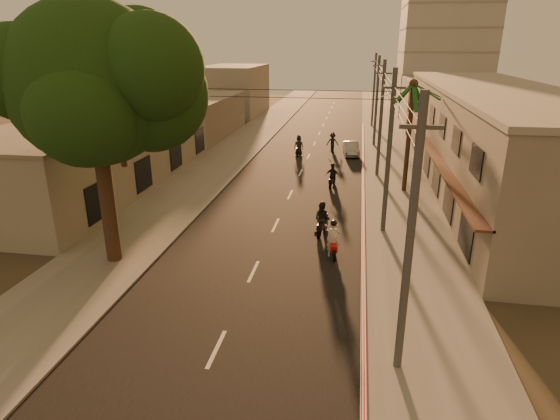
{
  "coord_description": "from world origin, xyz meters",
  "views": [
    {
      "loc": [
        4.48,
        -17.26,
        10.18
      ],
      "look_at": [
        0.6,
        6.05,
        1.7
      ],
      "focal_mm": 30.0,
      "sensor_mm": 36.0,
      "label": 1
    }
  ],
  "objects_px": {
    "scooter_red": "(333,240)",
    "scooter_far_a": "(299,146)",
    "scooter_mid_a": "(322,220)",
    "parked_car": "(351,149)",
    "scooter_far_b": "(332,143)",
    "palm_tree": "(413,90)",
    "broadleaf_tree": "(102,84)",
    "scooter_mid_b": "(332,176)"
  },
  "relations": [
    {
      "from": "palm_tree",
      "to": "scooter_red",
      "type": "distance_m",
      "value": 13.95
    },
    {
      "from": "scooter_far_b",
      "to": "palm_tree",
      "type": "bearing_deg",
      "value": -69.83
    },
    {
      "from": "scooter_mid_a",
      "to": "broadleaf_tree",
      "type": "bearing_deg",
      "value": -141.61
    },
    {
      "from": "palm_tree",
      "to": "scooter_far_a",
      "type": "bearing_deg",
      "value": 131.1
    },
    {
      "from": "scooter_mid_a",
      "to": "parked_car",
      "type": "height_order",
      "value": "scooter_mid_a"
    },
    {
      "from": "broadleaf_tree",
      "to": "scooter_mid_b",
      "type": "distance_m",
      "value": 18.68
    },
    {
      "from": "broadleaf_tree",
      "to": "scooter_far_a",
      "type": "xyz_separation_m",
      "value": [
        5.64,
        24.13,
        -7.59
      ]
    },
    {
      "from": "scooter_red",
      "to": "scooter_far_a",
      "type": "xyz_separation_m",
      "value": [
        -4.53,
        21.91,
        0.02
      ]
    },
    {
      "from": "broadleaf_tree",
      "to": "scooter_mid_a",
      "type": "distance_m",
      "value": 13.05
    },
    {
      "from": "scooter_far_a",
      "to": "parked_car",
      "type": "distance_m",
      "value": 5.02
    },
    {
      "from": "palm_tree",
      "to": "scooter_far_a",
      "type": "relative_size",
      "value": 4.09
    },
    {
      "from": "broadleaf_tree",
      "to": "scooter_mid_a",
      "type": "xyz_separation_m",
      "value": [
        9.42,
        4.9,
        -7.58
      ]
    },
    {
      "from": "broadleaf_tree",
      "to": "scooter_far_b",
      "type": "distance_m",
      "value": 28.85
    },
    {
      "from": "scooter_red",
      "to": "scooter_far_b",
      "type": "height_order",
      "value": "scooter_red"
    },
    {
      "from": "scooter_mid_a",
      "to": "scooter_far_a",
      "type": "relative_size",
      "value": 0.99
    },
    {
      "from": "scooter_red",
      "to": "scooter_far_b",
      "type": "relative_size",
      "value": 1.0
    },
    {
      "from": "scooter_far_b",
      "to": "parked_car",
      "type": "relative_size",
      "value": 0.5
    },
    {
      "from": "scooter_mid_b",
      "to": "scooter_mid_a",
      "type": "bearing_deg",
      "value": -80.98
    },
    {
      "from": "scooter_mid_b",
      "to": "scooter_far_b",
      "type": "xyz_separation_m",
      "value": [
        -0.72,
        12.24,
        0.05
      ]
    },
    {
      "from": "palm_tree",
      "to": "scooter_mid_a",
      "type": "bearing_deg",
      "value": -120.08
    },
    {
      "from": "scooter_mid_b",
      "to": "scooter_far_a",
      "type": "height_order",
      "value": "scooter_far_a"
    },
    {
      "from": "palm_tree",
      "to": "scooter_far_b",
      "type": "xyz_separation_m",
      "value": [
        -5.91,
        12.59,
        -6.27
      ]
    },
    {
      "from": "scooter_mid_b",
      "to": "palm_tree",
      "type": "bearing_deg",
      "value": 5.19
    },
    {
      "from": "palm_tree",
      "to": "parked_car",
      "type": "height_order",
      "value": "palm_tree"
    },
    {
      "from": "broadleaf_tree",
      "to": "scooter_mid_a",
      "type": "relative_size",
      "value": 6.12
    },
    {
      "from": "broadleaf_tree",
      "to": "scooter_far_b",
      "type": "xyz_separation_m",
      "value": [
        8.7,
        26.44,
        -7.6
      ]
    },
    {
      "from": "palm_tree",
      "to": "scooter_mid_a",
      "type": "distance_m",
      "value": 12.09
    },
    {
      "from": "parked_car",
      "to": "scooter_mid_b",
      "type": "bearing_deg",
      "value": -102.29
    },
    {
      "from": "palm_tree",
      "to": "scooter_far_b",
      "type": "bearing_deg",
      "value": 115.16
    },
    {
      "from": "palm_tree",
      "to": "scooter_mid_a",
      "type": "xyz_separation_m",
      "value": [
        -5.19,
        -8.95,
        -6.26
      ]
    },
    {
      "from": "scooter_mid_a",
      "to": "scooter_mid_b",
      "type": "height_order",
      "value": "scooter_mid_a"
    },
    {
      "from": "palm_tree",
      "to": "scooter_mid_b",
      "type": "height_order",
      "value": "palm_tree"
    },
    {
      "from": "broadleaf_tree",
      "to": "scooter_far_b",
      "type": "bearing_deg",
      "value": 71.79
    },
    {
      "from": "scooter_far_b",
      "to": "parked_car",
      "type": "bearing_deg",
      "value": -40.03
    },
    {
      "from": "broadleaf_tree",
      "to": "palm_tree",
      "type": "distance_m",
      "value": 20.18
    },
    {
      "from": "broadleaf_tree",
      "to": "scooter_mid_b",
      "type": "bearing_deg",
      "value": 56.44
    },
    {
      "from": "scooter_red",
      "to": "scooter_far_a",
      "type": "distance_m",
      "value": 22.38
    },
    {
      "from": "broadleaf_tree",
      "to": "scooter_red",
      "type": "distance_m",
      "value": 12.91
    },
    {
      "from": "scooter_mid_b",
      "to": "scooter_far_a",
      "type": "relative_size",
      "value": 0.93
    },
    {
      "from": "scooter_mid_b",
      "to": "scooter_far_b",
      "type": "distance_m",
      "value": 12.26
    },
    {
      "from": "scooter_mid_a",
      "to": "parked_car",
      "type": "xyz_separation_m",
      "value": [
        1.13,
        20.24,
        -0.27
      ]
    },
    {
      "from": "broadleaf_tree",
      "to": "scooter_red",
      "type": "bearing_deg",
      "value": 12.31
    }
  ]
}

